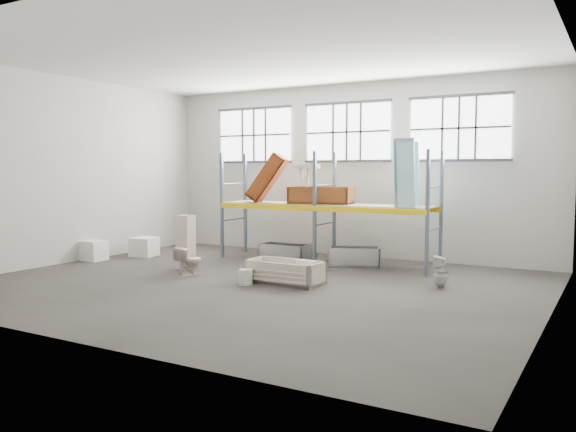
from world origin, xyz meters
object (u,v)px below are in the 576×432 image
Objects in this scene: toilet_beige at (189,261)px; steel_tub_left at (285,253)px; carton_near at (93,250)px; cistern_tall at (186,242)px; steel_tub_right at (354,256)px; rust_tub_flat at (321,195)px; blue_tub_upright at (407,175)px; toilet_white at (441,272)px; bucket at (246,277)px; bathtub_beige at (285,272)px.

toilet_beige is 0.50× the size of steel_tub_left.
carton_near reaches higher than steel_tub_left.
cistern_tall reaches higher than steel_tub_left.
steel_tub_right is (3.49, 2.61, -0.44)m from cistern_tall.
carton_near is (-5.61, -2.90, -1.54)m from rust_tub_flat.
toilet_white is at bearing -52.66° from blue_tub_upright.
carton_near is at bearing -153.07° from steel_tub_left.
toilet_white is at bearing -16.17° from steel_tub_left.
steel_tub_right is at bearing 10.21° from steel_tub_left.
rust_tub_flat reaches higher than cistern_tall.
bucket is (2.44, -0.92, -0.51)m from cistern_tall.
toilet_beige is at bearing -108.77° from steel_tub_left.
steel_tub_left is 3.92× the size of bucket.
toilet_beige is at bearing -118.48° from rust_tub_flat.
steel_tub_right is at bearing -120.96° from toilet_beige.
toilet_white is 1.99× the size of bucket.
steel_tub_left is at bearing -169.79° from steel_tub_right.
carton_near reaches higher than bucket.
bucket is 0.53× the size of carton_near.
cistern_tall is 2.00× the size of toilet_white.
blue_tub_upright is 2.75× the size of carton_near.
steel_tub_left is at bearing 62.70° from cistern_tall.
carton_near is (-6.66, -2.76, 0.03)m from steel_tub_right.
cistern_tall is 3.20m from carton_near.
carton_near is (-3.17, -0.16, -0.41)m from cistern_tall.
bucket is at bearing -123.20° from blue_tub_upright.
cistern_tall reaches higher than toilet_white.
carton_near is (-6.26, 0.19, 0.02)m from bathtub_beige.
toilet_beige is 1.87m from bucket.
bathtub_beige is 4.99× the size of bucket.
blue_tub_upright reaches higher than rust_tub_flat.
blue_tub_upright is 4.90m from bucket.
cistern_tall is at bearing -34.51° from toilet_beige.
carton_near is at bearing -94.25° from toilet_white.
blue_tub_upright is at bearing 56.80° from bucket.
blue_tub_upright reaches higher than carton_near.
steel_tub_right is (1.90, 0.34, -0.00)m from steel_tub_left.
carton_near reaches higher than steel_tub_right.
bathtub_beige is at bearing -60.03° from steel_tub_left.
bathtub_beige reaches higher than steel_tub_right.
bathtub_beige is at bearing -77.98° from rust_tub_flat.
rust_tub_flat reaches higher than toilet_beige.
toilet_white is (3.13, 1.26, 0.09)m from bathtub_beige.
bucket is at bearing -12.83° from cistern_tall.
steel_tub_right is 2.54m from blue_tub_upright.
toilet_beige is at bearing -6.97° from carton_near.
toilet_white is 4.46m from rust_tub_flat.
bathtub_beige is 3.14m from cistern_tall.
toilet_white is 1.07× the size of carton_near.
toilet_beige is 0.39× the size of blue_tub_upright.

